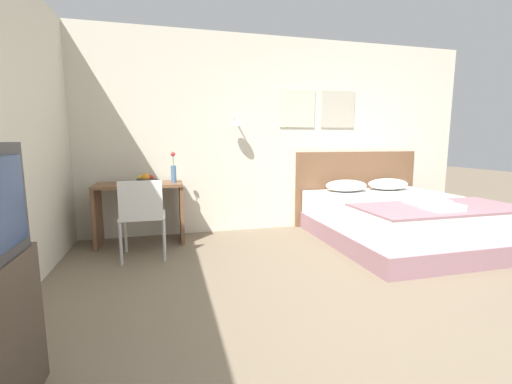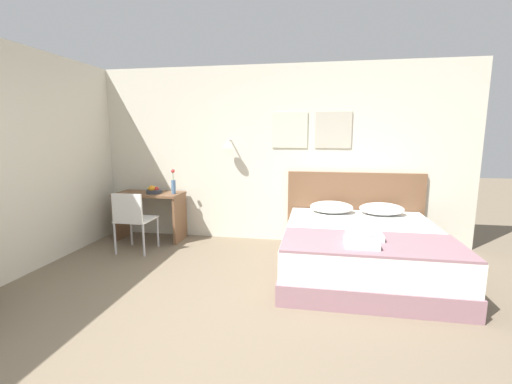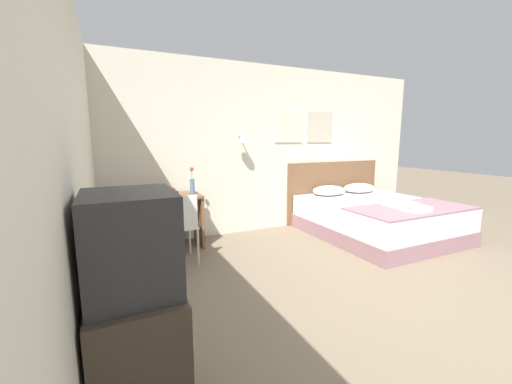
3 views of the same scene
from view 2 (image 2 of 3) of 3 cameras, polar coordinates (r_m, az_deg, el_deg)
name	(u,v)px [view 2 (image 2 of 3)]	position (r m, az deg, el deg)	size (l,w,h in m)	color
ground_plane	(207,358)	(2.84, -8.10, -25.68)	(24.00, 24.00, 0.00)	#756651
wall_back	(267,155)	(5.25, 1.83, 6.23)	(5.97, 0.31, 2.65)	beige
bed	(362,250)	(4.32, 17.24, -9.29)	(1.83, 2.07, 0.54)	gray
headboard	(354,209)	(5.27, 15.99, -2.75)	(1.95, 0.06, 1.09)	brown
pillow_left	(331,207)	(4.94, 12.46, -2.47)	(0.60, 0.43, 0.16)	white
pillow_right	(382,209)	(5.02, 20.22, -2.65)	(0.60, 0.43, 0.16)	white
throw_blanket	(371,243)	(3.67, 18.61, -8.06)	(1.78, 0.83, 0.02)	gray
folded_towel_near_foot	(364,235)	(3.79, 17.56, -6.79)	(0.36, 0.33, 0.06)	white
folded_towel_mid_bed	(361,243)	(3.51, 17.13, -8.09)	(0.32, 0.28, 0.06)	white
desk	(150,208)	(5.59, -17.25, -2.52)	(1.02, 0.51, 0.74)	brown
desk_chair	(132,217)	(5.02, -19.93, -3.90)	(0.46, 0.46, 0.86)	white
fruit_bowl	(154,190)	(5.48, -16.69, 0.27)	(0.24, 0.24, 0.13)	#333842
flower_vase	(173,184)	(5.35, -13.60, 1.27)	(0.06, 0.06, 0.38)	#4C7099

